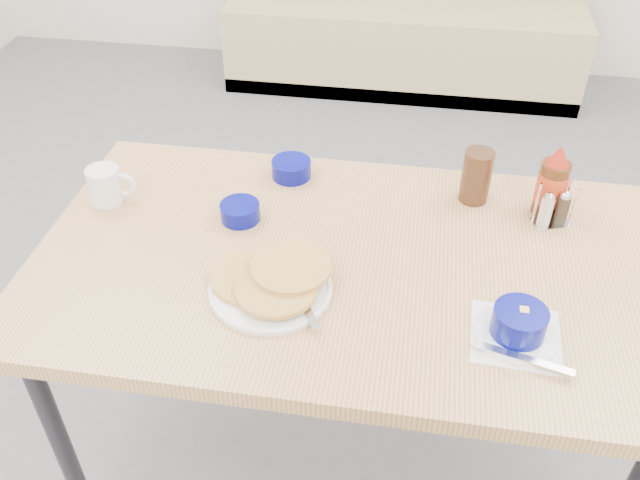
# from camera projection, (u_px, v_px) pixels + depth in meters

# --- Properties ---
(booth_bench) EXTENTS (1.90, 0.56, 1.22)m
(booth_bench) POSITION_uv_depth(u_px,v_px,m) (405.00, 18.00, 3.70)
(booth_bench) COLOR tan
(booth_bench) RESTS_ON ground
(dining_table) EXTENTS (1.40, 0.80, 0.76)m
(dining_table) POSITION_uv_depth(u_px,v_px,m) (347.00, 279.00, 1.54)
(dining_table) COLOR tan
(dining_table) RESTS_ON ground
(pancake_plate) EXTENTS (0.26, 0.26, 0.05)m
(pancake_plate) POSITION_uv_depth(u_px,v_px,m) (272.00, 283.00, 1.41)
(pancake_plate) COLOR white
(pancake_plate) RESTS_ON dining_table
(coffee_mug) EXTENTS (0.12, 0.08, 0.09)m
(coffee_mug) POSITION_uv_depth(u_px,v_px,m) (106.00, 185.00, 1.64)
(coffee_mug) COLOR white
(coffee_mug) RESTS_ON dining_table
(grits_setting) EXTENTS (0.19, 0.19, 0.07)m
(grits_setting) POSITION_uv_depth(u_px,v_px,m) (518.00, 326.00, 1.30)
(grits_setting) COLOR white
(grits_setting) RESTS_ON dining_table
(creamer_bowl) EXTENTS (0.10, 0.10, 0.05)m
(creamer_bowl) POSITION_uv_depth(u_px,v_px,m) (291.00, 169.00, 1.74)
(creamer_bowl) COLOR #050971
(creamer_bowl) RESTS_ON dining_table
(butter_bowl) EXTENTS (0.09, 0.09, 0.04)m
(butter_bowl) POSITION_uv_depth(u_px,v_px,m) (240.00, 212.00, 1.60)
(butter_bowl) COLOR #050971
(butter_bowl) RESTS_ON dining_table
(amber_tumbler) EXTENTS (0.08, 0.08, 0.13)m
(amber_tumbler) POSITION_uv_depth(u_px,v_px,m) (476.00, 176.00, 1.63)
(amber_tumbler) COLOR #3E2413
(amber_tumbler) RESTS_ON dining_table
(condiment_caddy) EXTENTS (0.10, 0.08, 0.11)m
(condiment_caddy) POSITION_uv_depth(u_px,v_px,m) (554.00, 211.00, 1.58)
(condiment_caddy) COLOR silver
(condiment_caddy) RESTS_ON dining_table
(syrup_bottle) EXTENTS (0.07, 0.07, 0.18)m
(syrup_bottle) POSITION_uv_depth(u_px,v_px,m) (552.00, 184.00, 1.59)
(syrup_bottle) COLOR #47230F
(syrup_bottle) RESTS_ON dining_table
(sugar_wrapper) EXTENTS (0.05, 0.04, 0.00)m
(sugar_wrapper) POSITION_uv_depth(u_px,v_px,m) (281.00, 300.00, 1.40)
(sugar_wrapper) COLOR #D04566
(sugar_wrapper) RESTS_ON dining_table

